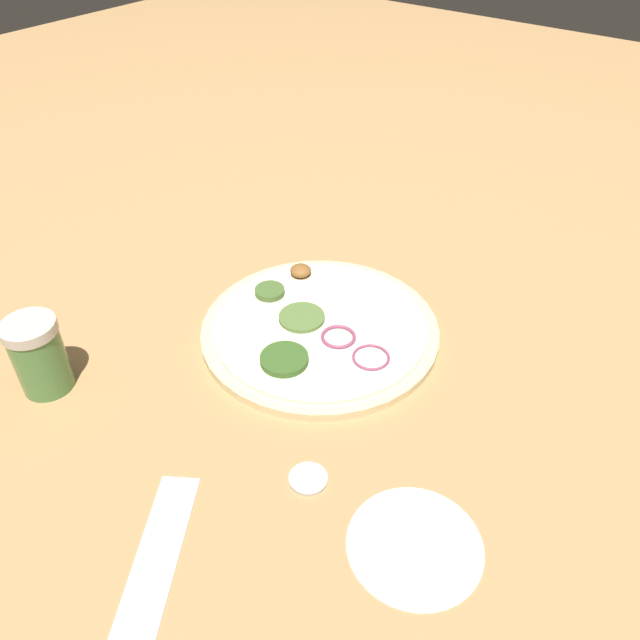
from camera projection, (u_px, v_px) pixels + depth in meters
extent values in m
plane|color=tan|center=(320.00, 333.00, 0.75)|extent=(3.00, 3.00, 0.00)
cylinder|color=beige|center=(320.00, 330.00, 0.74)|extent=(0.28, 0.28, 0.01)
cylinder|color=#EFE5C1|center=(320.00, 325.00, 0.74)|extent=(0.25, 0.25, 0.00)
cylinder|color=#567538|center=(302.00, 317.00, 0.74)|extent=(0.06, 0.06, 0.00)
torus|color=#934266|center=(338.00, 337.00, 0.72)|extent=(0.04, 0.04, 0.00)
cylinder|color=#385B23|center=(284.00, 359.00, 0.68)|extent=(0.05, 0.05, 0.01)
cylinder|color=#47662D|center=(270.00, 291.00, 0.78)|extent=(0.04, 0.04, 0.01)
torus|color=#934266|center=(371.00, 357.00, 0.69)|extent=(0.04, 0.04, 0.00)
ellipsoid|color=brown|center=(301.00, 271.00, 0.81)|extent=(0.03, 0.03, 0.01)
cube|color=silver|center=(153.00, 570.00, 0.51)|extent=(0.13, 0.18, 0.00)
cylinder|color=#4C7F42|center=(41.00, 360.00, 0.65)|extent=(0.05, 0.05, 0.07)
cylinder|color=beige|center=(28.00, 328.00, 0.63)|extent=(0.06, 0.06, 0.01)
cylinder|color=beige|center=(308.00, 477.00, 0.58)|extent=(0.04, 0.04, 0.01)
cylinder|color=white|center=(415.00, 545.00, 0.53)|extent=(0.12, 0.12, 0.00)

